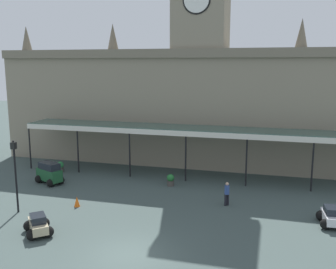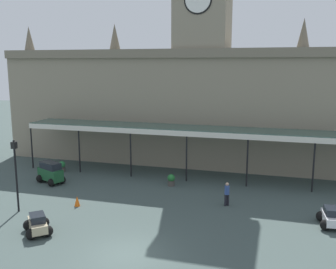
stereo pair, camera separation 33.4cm
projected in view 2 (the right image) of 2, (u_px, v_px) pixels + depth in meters
ground_plane at (127, 255)px, 19.85m from camera, size 140.00×140.00×0.00m
station_building at (202, 100)px, 37.03m from camera, size 39.71×5.58×18.67m
entrance_canopy at (190, 130)px, 32.77m from camera, size 29.96×3.26×4.35m
car_green_van at (51, 173)px, 31.70m from camera, size 2.58×2.21×1.77m
car_white_sedan at (331, 218)px, 23.29m from camera, size 1.63×2.12×1.19m
car_beige_sedan at (38, 225)px, 22.29m from camera, size 2.20×2.23×1.19m
pedestrian_near_entrance at (227, 193)px, 26.60m from camera, size 0.34×0.34×1.67m
victorian_lamppost at (16, 167)px, 25.18m from camera, size 0.30×0.30×4.87m
traffic_cone at (77, 201)px, 26.61m from camera, size 0.40×0.40×0.72m
planter_by_canopy at (171, 180)px, 31.02m from camera, size 0.60×0.60×0.96m
planter_near_kerb at (62, 166)px, 35.14m from camera, size 0.60×0.60×0.96m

